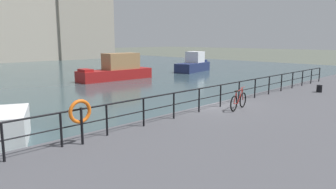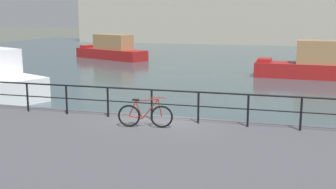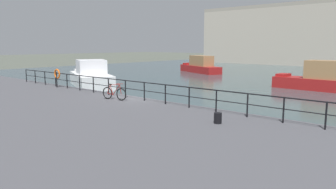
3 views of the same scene
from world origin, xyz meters
The scene contains 8 objects.
ground_plane centered at (0.00, 0.00, 0.00)m, with size 240.00×240.00×0.00m, color #4C5147.
water_basin centered at (0.00, 30.20, 0.01)m, with size 80.00×60.00×0.01m, color #33474C.
moored_blue_motorboat centered at (6.17, 16.20, 1.01)m, with size 7.74×2.44×2.61m.
moored_green_narrowboat centered at (17.83, 16.11, 0.89)m, with size 6.25×3.43×2.45m.
quay_railing centered at (-0.16, -0.75, 1.51)m, with size 25.86×0.07×1.08m.
parked_bicycle centered at (-0.07, -1.69, 1.16)m, with size 1.76×0.35×0.98m.
mooring_bollard centered at (7.55, -2.58, 0.99)m, with size 0.32×0.32×0.44m, color black.
life_ring_stand centered at (-7.66, -0.91, 1.75)m, with size 0.75×0.16×1.40m.
Camera 1 is at (-12.34, -9.30, 3.93)m, focal length 33.50 mm.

